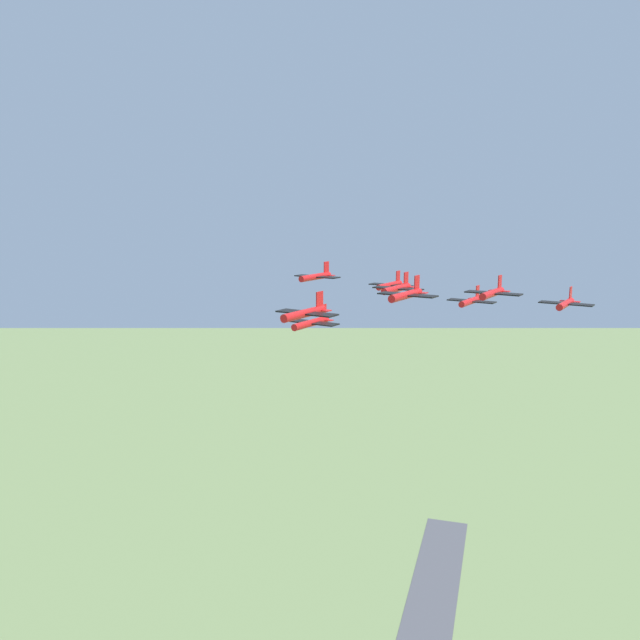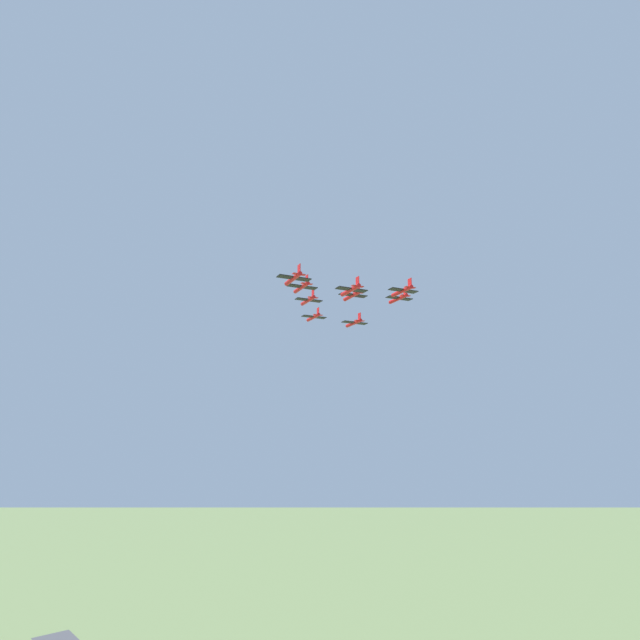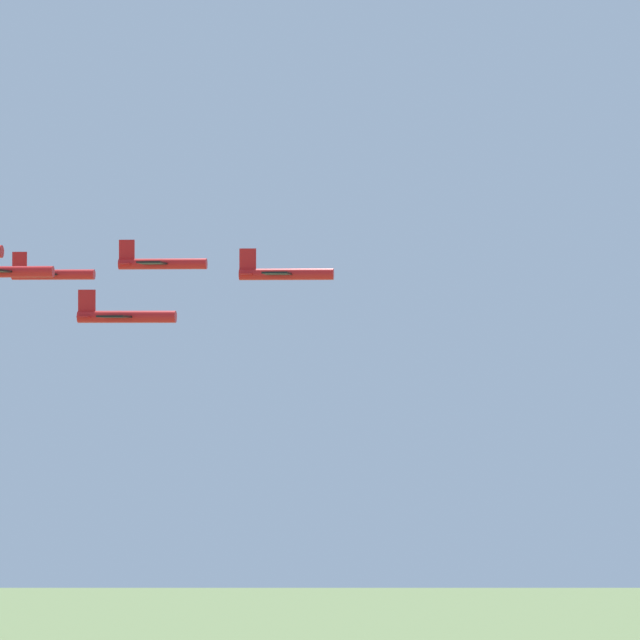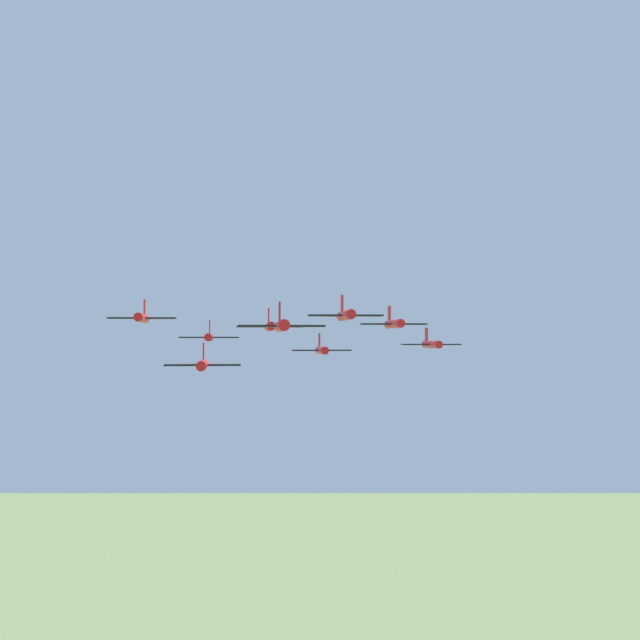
% 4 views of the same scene
% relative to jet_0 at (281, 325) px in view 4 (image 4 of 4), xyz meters
% --- Properties ---
extents(jet_0, '(9.27, 9.75, 3.25)m').
position_rel_jet_0_xyz_m(jet_0, '(0.00, 0.00, 0.00)').
color(jet_0, red).
extents(jet_1, '(9.27, 9.75, 3.25)m').
position_rel_jet_0_xyz_m(jet_1, '(10.24, 13.50, 1.53)').
color(jet_1, red).
extents(jet_2, '(9.27, 9.75, 3.25)m').
position_rel_jet_0_xyz_m(jet_2, '(-6.82, 15.51, -4.43)').
color(jet_2, red).
extents(jet_3, '(9.27, 9.75, 3.25)m').
position_rel_jet_0_xyz_m(jet_3, '(20.48, 26.99, 0.77)').
color(jet_3, red).
extents(jet_4, '(9.27, 9.75, 3.25)m').
position_rel_jet_0_xyz_m(jet_4, '(3.42, 29.00, 0.37)').
color(jet_4, red).
extents(jet_5, '(9.27, 9.75, 3.25)m').
position_rel_jet_0_xyz_m(jet_5, '(-13.64, 31.01, 1.51)').
color(jet_5, red).
extents(jet_6, '(9.27, 9.75, 3.25)m').
position_rel_jet_0_xyz_m(jet_6, '(30.72, 40.49, -2.12)').
color(jet_6, red).
extents(jet_7, '(9.27, 9.75, 3.25)m').
position_rel_jet_0_xyz_m(jet_7, '(13.66, 42.50, -3.01)').
color(jet_7, red).
extents(jet_8, '(9.27, 9.75, 3.25)m').
position_rel_jet_0_xyz_m(jet_8, '(-3.40, 44.51, -1.04)').
color(jet_8, red).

